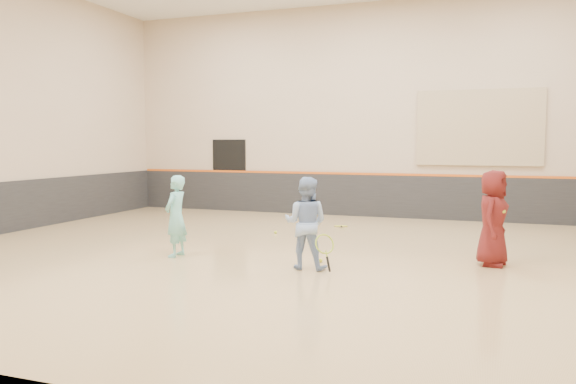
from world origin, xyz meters
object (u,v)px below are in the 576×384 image
(instructor, at_px, (306,223))
(young_man, at_px, (493,218))
(girl, at_px, (176,216))
(spare_racket, at_px, (341,224))

(instructor, relative_size, young_man, 0.94)
(girl, bearing_deg, young_man, 101.39)
(instructor, bearing_deg, girl, -5.52)
(young_man, height_order, spare_racket, young_man)
(young_man, bearing_deg, girl, 113.07)
(girl, distance_m, spare_racket, 5.08)
(young_man, xyz_separation_m, spare_racket, (-3.54, 3.49, -0.76))
(spare_racket, bearing_deg, girl, -112.80)
(instructor, relative_size, spare_racket, 2.06)
(girl, xyz_separation_m, spare_racket, (1.95, 4.64, -0.69))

